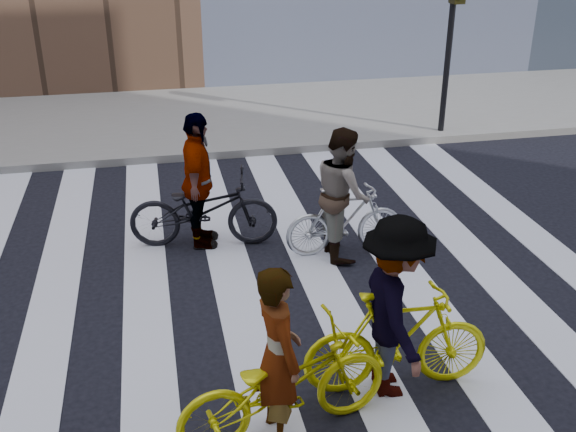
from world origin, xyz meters
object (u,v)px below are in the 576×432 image
object	(u,v)px
bike_yellow_right	(397,341)
rider_left	(278,355)
rider_right	(395,308)
bike_silver_mid	(345,220)
rider_rear	(198,182)
bike_dark_rear	(203,210)
bike_yellow_left	(284,385)
traffic_signal	(453,24)
rider_mid	(342,193)

from	to	relation	value
bike_yellow_right	rider_left	bearing A→B (deg)	110.53
rider_left	rider_right	bearing A→B (deg)	-83.29
bike_silver_mid	rider_right	xyz separation A→B (m)	(-0.36, -2.85, 0.43)
rider_rear	bike_dark_rear	bearing A→B (deg)	-81.65
bike_yellow_left	bike_dark_rear	distance (m)	3.89
bike_dark_rear	bike_yellow_right	bearing A→B (deg)	-147.95
rider_rear	bike_yellow_right	bearing A→B (deg)	-147.26
traffic_signal	rider_right	xyz separation A→B (m)	(-3.73, -7.26, -1.36)
rider_left	rider_mid	world-z (taller)	rider_mid
traffic_signal	rider_right	bearing A→B (deg)	-117.19
bike_dark_rear	rider_right	distance (m)	3.81
rider_left	bike_dark_rear	bearing A→B (deg)	-7.03
rider_mid	rider_right	xyz separation A→B (m)	(-0.31, -2.85, 0.03)
traffic_signal	rider_mid	bearing A→B (deg)	-127.78
bike_yellow_right	traffic_signal	bearing A→B (deg)	-23.72
bike_yellow_right	rider_left	world-z (taller)	rider_left
bike_yellow_left	rider_right	world-z (taller)	rider_right
bike_dark_rear	rider_right	xyz separation A→B (m)	(1.48, -3.49, 0.39)
rider_mid	rider_right	distance (m)	2.87
rider_left	rider_rear	distance (m)	3.89
bike_yellow_left	bike_dark_rear	xyz separation A→B (m)	(-0.34, 3.88, 0.02)
bike_yellow_left	rider_left	bearing A→B (deg)	78.66
rider_left	rider_mid	bearing A→B (deg)	-36.23
rider_mid	rider_right	bearing A→B (deg)	173.60
bike_silver_mid	rider_mid	bearing A→B (deg)	89.85
bike_yellow_left	rider_mid	bearing A→B (deg)	-35.49
rider_mid	rider_rear	size ratio (longest dim) A/B	0.93
rider_mid	rider_left	bearing A→B (deg)	154.97
bike_yellow_left	rider_right	xyz separation A→B (m)	(1.14, 0.39, 0.40)
traffic_signal	bike_dark_rear	distance (m)	6.66
rider_left	rider_rear	size ratio (longest dim) A/B	0.89
bike_yellow_right	rider_mid	world-z (taller)	rider_mid
traffic_signal	bike_yellow_right	bearing A→B (deg)	-116.88
bike_yellow_left	rider_left	world-z (taller)	rider_left
bike_silver_mid	rider_mid	distance (m)	0.41
rider_rear	rider_right	bearing A→B (deg)	-147.95
bike_yellow_left	bike_dark_rear	world-z (taller)	bike_dark_rear
bike_yellow_left	bike_silver_mid	distance (m)	3.57
rider_right	rider_rear	xyz separation A→B (m)	(-1.53, 3.49, 0.03)
rider_right	rider_rear	world-z (taller)	rider_rear
bike_dark_rear	rider_mid	world-z (taller)	rider_mid
bike_yellow_left	bike_silver_mid	size ratio (longest dim) A/B	1.21
bike_yellow_left	bike_silver_mid	xyz separation A→B (m)	(1.50, 3.24, -0.03)
bike_yellow_right	bike_dark_rear	distance (m)	3.81
bike_silver_mid	rider_rear	xyz separation A→B (m)	(-1.89, 0.64, 0.47)
bike_yellow_left	rider_mid	xyz separation A→B (m)	(1.45, 3.24, 0.37)
bike_yellow_right	bike_dark_rear	xyz separation A→B (m)	(-1.53, 3.49, -0.02)
traffic_signal	rider_left	xyz separation A→B (m)	(-4.92, -7.64, -1.43)
bike_dark_rear	rider_mid	xyz separation A→B (m)	(1.79, -0.64, 0.36)
traffic_signal	bike_yellow_left	bearing A→B (deg)	-122.49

